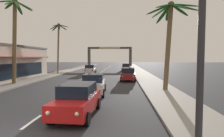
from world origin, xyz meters
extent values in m
cube|color=gray|center=(7.80, 20.00, 0.07)|extent=(3.20, 110.00, 0.14)
cube|color=gray|center=(-7.80, 20.00, 0.07)|extent=(3.20, 110.00, 0.14)
cube|color=silver|center=(0.00, 2.09, 0.00)|extent=(0.16, 2.00, 0.01)
cube|color=silver|center=(0.00, 6.11, 0.00)|extent=(0.16, 2.00, 0.01)
cube|color=silver|center=(0.00, 10.12, 0.00)|extent=(0.16, 2.00, 0.01)
cube|color=silver|center=(0.00, 14.14, 0.00)|extent=(0.16, 2.00, 0.01)
cube|color=silver|center=(0.00, 18.16, 0.00)|extent=(0.16, 2.00, 0.01)
cube|color=silver|center=(0.00, 22.18, 0.00)|extent=(0.16, 2.00, 0.01)
cube|color=silver|center=(0.00, 26.19, 0.00)|extent=(0.16, 2.00, 0.01)
cube|color=silver|center=(0.00, 30.21, 0.00)|extent=(0.16, 2.00, 0.01)
cube|color=silver|center=(0.00, 34.23, 0.00)|extent=(0.16, 2.00, 0.01)
cube|color=silver|center=(0.00, 38.25, 0.00)|extent=(0.16, 2.00, 0.01)
cube|color=silver|center=(0.00, 42.27, 0.00)|extent=(0.16, 2.00, 0.01)
cube|color=silver|center=(0.00, 46.28, 0.00)|extent=(0.16, 2.00, 0.01)
cube|color=silver|center=(0.00, 50.30, 0.00)|extent=(0.16, 2.00, 0.01)
cube|color=silver|center=(0.00, 54.32, 0.00)|extent=(0.16, 2.00, 0.01)
cube|color=silver|center=(0.00, 58.34, 0.00)|extent=(0.16, 2.00, 0.01)
cube|color=silver|center=(0.00, 62.35, 0.00)|extent=(0.16, 2.00, 0.01)
cube|color=silver|center=(0.00, 66.37, 0.00)|extent=(0.16, 2.00, 0.01)
cylinder|color=#2D2D33|center=(6.76, -0.43, 3.59)|extent=(0.22, 0.22, 7.18)
cube|color=red|center=(1.94, 3.13, 0.68)|extent=(1.96, 4.38, 0.72)
cube|color=black|center=(1.95, 3.28, 1.36)|extent=(1.70, 2.27, 0.64)
cylinder|color=black|center=(2.73, 1.68, 0.32)|extent=(0.25, 0.65, 0.64)
cylinder|color=black|center=(1.01, 1.76, 0.32)|extent=(0.25, 0.65, 0.64)
cylinder|color=black|center=(2.87, 4.51, 0.32)|extent=(0.25, 0.65, 0.64)
cylinder|color=black|center=(1.15, 4.59, 0.32)|extent=(0.25, 0.65, 0.64)
sphere|color=#F9EFC6|center=(2.46, 0.94, 0.76)|extent=(0.18, 0.18, 0.18)
sphere|color=#F9EFC6|center=(1.22, 1.00, 0.76)|extent=(0.18, 0.18, 0.18)
cube|color=red|center=(2.70, 5.26, 0.78)|extent=(0.24, 0.07, 0.20)
cube|color=red|center=(1.38, 5.32, 0.78)|extent=(0.24, 0.07, 0.20)
cube|color=silver|center=(1.90, 9.05, 0.68)|extent=(1.96, 4.38, 0.72)
cube|color=black|center=(1.90, 9.20, 1.36)|extent=(1.70, 2.27, 0.64)
cylinder|color=black|center=(2.83, 7.68, 0.32)|extent=(0.25, 0.65, 0.64)
cylinder|color=black|center=(1.11, 7.60, 0.32)|extent=(0.25, 0.65, 0.64)
cylinder|color=black|center=(2.70, 10.51, 0.32)|extent=(0.25, 0.65, 0.64)
cylinder|color=black|center=(0.97, 10.43, 0.32)|extent=(0.25, 0.65, 0.64)
sphere|color=#F9EFC6|center=(2.63, 6.92, 0.76)|extent=(0.18, 0.18, 0.18)
sphere|color=#F9EFC6|center=(1.39, 6.86, 0.76)|extent=(0.18, 0.18, 0.18)
cube|color=red|center=(2.46, 11.24, 0.78)|extent=(0.24, 0.07, 0.20)
cube|color=red|center=(1.14, 11.18, 0.78)|extent=(0.24, 0.07, 0.20)
cube|color=silver|center=(-1.70, 28.49, 0.68)|extent=(1.93, 4.37, 0.72)
cube|color=black|center=(-1.70, 28.34, 1.36)|extent=(1.69, 2.26, 0.64)
cylinder|color=black|center=(-2.62, 29.88, 0.32)|extent=(0.25, 0.65, 0.64)
cylinder|color=black|center=(-0.90, 29.94, 0.32)|extent=(0.25, 0.65, 0.64)
cylinder|color=black|center=(-2.51, 27.04, 0.32)|extent=(0.25, 0.65, 0.64)
cylinder|color=black|center=(-0.79, 27.11, 0.32)|extent=(0.25, 0.65, 0.64)
sphere|color=#B2B2AD|center=(-2.41, 30.64, 0.76)|extent=(0.18, 0.18, 0.18)
sphere|color=#B2B2AD|center=(-1.17, 30.69, 0.76)|extent=(0.18, 0.18, 0.18)
cube|color=red|center=(-2.28, 26.31, 0.78)|extent=(0.24, 0.07, 0.20)
cube|color=red|center=(-0.96, 26.36, 0.78)|extent=(0.24, 0.07, 0.20)
cube|color=maroon|center=(5.06, 18.16, 0.68)|extent=(1.92, 4.36, 0.72)
cube|color=black|center=(5.07, 18.31, 1.36)|extent=(1.68, 2.26, 0.64)
cylinder|color=black|center=(5.87, 16.71, 0.32)|extent=(0.24, 0.65, 0.64)
cylinder|color=black|center=(4.15, 16.77, 0.32)|extent=(0.24, 0.65, 0.64)
cylinder|color=black|center=(5.98, 19.54, 0.32)|extent=(0.24, 0.65, 0.64)
cylinder|color=black|center=(4.25, 19.61, 0.32)|extent=(0.24, 0.65, 0.64)
sphere|color=#B2B2AD|center=(5.60, 15.97, 0.76)|extent=(0.18, 0.18, 0.18)
sphere|color=#B2B2AD|center=(4.36, 16.01, 0.76)|extent=(0.18, 0.18, 0.18)
cube|color=red|center=(5.80, 20.29, 0.78)|extent=(0.24, 0.07, 0.20)
cube|color=red|center=(4.48, 20.34, 0.78)|extent=(0.24, 0.07, 0.20)
cube|color=maroon|center=(5.16, 35.07, 0.68)|extent=(1.89, 4.35, 0.72)
cube|color=black|center=(5.16, 35.22, 1.36)|extent=(1.67, 2.25, 0.64)
cylinder|color=black|center=(5.98, 33.63, 0.32)|extent=(0.24, 0.65, 0.64)
cylinder|color=black|center=(4.25, 33.68, 0.32)|extent=(0.24, 0.65, 0.64)
cylinder|color=black|center=(6.06, 36.46, 0.32)|extent=(0.24, 0.65, 0.64)
cylinder|color=black|center=(4.34, 36.52, 0.32)|extent=(0.24, 0.65, 0.64)
sphere|color=#B2B2AD|center=(5.71, 32.88, 0.76)|extent=(0.18, 0.18, 0.18)
sphere|color=#B2B2AD|center=(4.47, 32.92, 0.76)|extent=(0.18, 0.18, 0.18)
cube|color=red|center=(5.88, 37.21, 0.78)|extent=(0.24, 0.07, 0.20)
cube|color=red|center=(4.56, 37.25, 0.78)|extent=(0.24, 0.07, 0.20)
cylinder|color=brown|center=(-7.69, 13.94, 4.58)|extent=(0.85, 0.43, 9.18)
ellipsoid|color=#2D702D|center=(-6.59, 14.16, 8.80)|extent=(1.95, 0.85, 1.06)
ellipsoid|color=#2D702D|center=(-6.76, 14.53, 8.81)|extent=(1.73, 1.53, 1.03)
ellipsoid|color=#2D702D|center=(-7.55, 14.79, 8.69)|extent=(0.55, 1.81, 1.28)
ellipsoid|color=#2D702D|center=(-8.35, 14.39, 8.94)|extent=(1.96, 1.27, 0.80)
ellipsoid|color=#2D702D|center=(-8.25, 13.29, 9.02)|extent=(1.82, 1.62, 0.63)
ellipsoid|color=#2D702D|center=(-7.49, 13.02, 8.80)|extent=(0.42, 1.91, 1.06)
ellipsoid|color=#2D702D|center=(-6.89, 13.28, 8.73)|extent=(1.53, 1.63, 1.20)
sphere|color=#4C4223|center=(-7.48, 13.94, 9.22)|extent=(0.60, 0.60, 0.60)
cylinder|color=brown|center=(-7.47, 27.63, 4.45)|extent=(0.68, 0.31, 8.90)
ellipsoid|color=#1E5123|center=(-6.37, 27.71, 8.76)|extent=(1.90, 0.56, 0.62)
ellipsoid|color=#1E5123|center=(-6.74, 28.28, 8.58)|extent=(1.44, 1.61, 0.97)
ellipsoid|color=#1E5123|center=(-7.53, 28.48, 8.64)|extent=(0.89, 1.86, 0.84)
ellipsoid|color=#1E5123|center=(-8.02, 27.95, 8.48)|extent=(1.69, 1.03, 1.15)
ellipsoid|color=#1E5123|center=(-8.08, 27.42, 8.52)|extent=(1.76, 0.81, 1.08)
ellipsoid|color=#1E5123|center=(-7.54, 26.75, 8.73)|extent=(0.90, 1.90, 0.67)
ellipsoid|color=#1E5123|center=(-6.63, 27.11, 8.55)|extent=(1.61, 1.40, 1.02)
sphere|color=#4C4223|center=(-7.29, 27.63, 8.95)|extent=(0.60, 0.60, 0.60)
cylinder|color=brown|center=(8.40, 10.71, 3.83)|extent=(0.81, 0.42, 7.68)
ellipsoid|color=#236028|center=(9.74, 10.45, 7.39)|extent=(2.44, 0.92, 0.88)
ellipsoid|color=#236028|center=(9.56, 11.39, 7.38)|extent=(2.20, 1.70, 0.90)
ellipsoid|color=#236028|center=(8.65, 11.84, 7.24)|extent=(0.53, 2.33, 1.17)
ellipsoid|color=#236028|center=(8.12, 11.63, 7.08)|extent=(1.32, 2.09, 1.50)
ellipsoid|color=#236028|center=(7.58, 11.37, 7.46)|extent=(2.26, 1.67, 0.75)
ellipsoid|color=#236028|center=(7.67, 10.25, 7.07)|extent=(2.08, 1.31, 1.51)
ellipsoid|color=#236028|center=(7.77, 9.85, 7.40)|extent=(1.95, 2.02, 0.87)
ellipsoid|color=#236028|center=(9.02, 9.66, 7.27)|extent=(1.24, 2.31, 1.12)
ellipsoid|color=#236028|center=(9.51, 9.95, 7.45)|extent=(2.13, 1.87, 0.76)
sphere|color=#4C4223|center=(8.59, 10.71, 7.72)|extent=(0.60, 0.60, 0.60)
cube|color=maroon|center=(-8.36, 14.10, 3.08)|extent=(1.00, 19.60, 0.12)
cube|color=black|center=(-8.79, 14.10, 1.40)|extent=(0.06, 18.45, 1.80)
cube|color=#423D38|center=(-7.05, 57.77, 2.93)|extent=(0.90, 0.90, 5.87)
cube|color=#423D38|center=(7.05, 57.77, 2.93)|extent=(0.90, 0.90, 5.87)
cube|color=#423D38|center=(0.00, 57.77, 6.22)|extent=(15.00, 0.60, 0.70)
cube|color=tan|center=(0.00, 57.45, 6.22)|extent=(7.05, 0.08, 0.56)
camera|label=1|loc=(4.30, -6.52, 3.07)|focal=30.25mm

